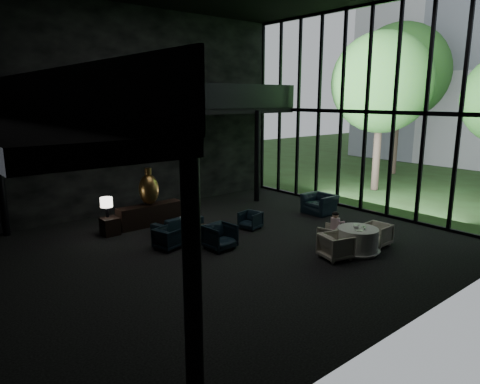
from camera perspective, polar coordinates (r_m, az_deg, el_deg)
floor at (r=13.38m, az=-1.68°, el=-7.36°), size 14.00×12.00×0.02m
wall_back at (r=17.72m, az=-14.01°, el=10.36°), size 14.00×0.04×8.00m
wall_front at (r=8.69m, az=23.56°, el=7.93°), size 14.00×0.04×8.00m
curtain_wall at (r=17.74m, az=16.51°, el=10.22°), size 0.20×12.00×8.00m
mezzanine_back at (r=17.31m, az=-9.51°, el=10.51°), size 12.00×2.00×0.25m
railing_left at (r=10.30m, az=-24.84°, el=11.71°), size 0.06×12.00×1.00m
railing_back at (r=16.44m, az=-7.78°, el=12.57°), size 12.00×0.06×1.00m
column_sw at (r=5.64m, az=-6.29°, el=-14.29°), size 0.24×0.24×4.00m
column_nw at (r=16.07m, az=-29.37°, el=1.77°), size 0.24×0.24×4.00m
column_ne at (r=18.91m, az=2.29°, el=4.73°), size 0.24×0.24×4.00m
tree_near at (r=22.22m, az=18.35°, el=13.64°), size 4.80×4.80×7.65m
tree_far at (r=27.56m, az=20.58°, el=14.70°), size 5.60×5.60×8.80m
console at (r=15.86m, az=-11.89°, el=-2.99°), size 2.42×0.55×0.77m
bronze_urn at (r=15.65m, az=-12.06°, el=0.39°), size 0.71×0.71×1.33m
side_table_left at (r=15.10m, az=-16.96°, el=-4.41°), size 0.54×0.54×0.59m
table_lamp_left at (r=15.05m, az=-17.38°, el=-1.42°), size 0.40×0.40×0.68m
side_table_right at (r=16.72m, az=-7.15°, el=-2.32°), size 0.54×0.54×0.60m
table_lamp_right at (r=16.39m, az=-6.87°, el=0.13°), size 0.39×0.39×0.65m
sofa at (r=15.09m, az=-8.29°, el=-3.90°), size 1.69×0.74×0.64m
lounge_armchair_west at (r=13.32m, az=-9.59°, el=-6.07°), size 0.77×0.80×0.68m
lounge_armchair_east at (r=15.10m, az=1.39°, el=-3.82°), size 0.67×0.70×0.61m
lounge_armchair_south at (r=13.10m, az=-2.70°, el=-5.65°), size 0.96×0.91×0.93m
window_armchair at (r=17.35m, az=10.60°, el=-0.96°), size 0.86×1.32×1.15m
coffee_table at (r=14.05m, az=-4.12°, el=-5.50°), size 1.18×1.18×0.42m
dining_table at (r=13.32m, az=15.37°, el=-6.42°), size 1.36×1.36×0.75m
dining_chair_north at (r=13.77m, az=12.00°, el=-5.70°), size 0.73×0.70×0.62m
dining_chair_east at (r=14.08m, az=17.74°, el=-5.29°), size 0.73×0.78×0.77m
dining_chair_west at (r=12.62m, az=12.66°, el=-6.86°), size 0.96×1.00×0.85m
child at (r=13.74m, az=12.59°, el=-3.82°), size 0.29×0.29×0.62m
plate_a at (r=12.98m, az=15.53°, el=-4.94°), size 0.28×0.28×0.01m
plate_b at (r=13.50m, az=15.23°, el=-4.24°), size 0.26×0.26×0.01m
saucer at (r=13.33m, az=16.13°, el=-4.52°), size 0.20×0.20×0.01m
coffee_cup at (r=13.28m, az=16.20°, el=-4.41°), size 0.10×0.10×0.06m
cereal_bowl at (r=13.17m, az=15.22°, el=-4.49°), size 0.18×0.18×0.09m
cream_pot at (r=13.08m, az=16.30°, el=-4.74°), size 0.07×0.07×0.06m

